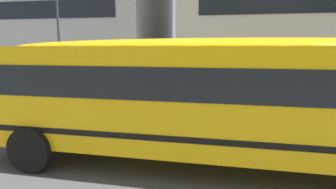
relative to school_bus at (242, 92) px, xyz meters
name	(u,v)px	position (x,y,z in m)	size (l,w,h in m)	color
sidewalk_far	(288,101)	(2.93, 8.89, -1.76)	(120.00, 3.00, 0.01)	gray
school_bus	(242,92)	(0.00, 0.00, 0.00)	(13.38, 3.38, 2.98)	yellow
street_lamp	(58,19)	(-9.44, 8.19, 2.55)	(0.44, 0.44, 6.80)	#38383D
apartment_block_far_left	(67,1)	(-13.79, 16.88, 4.88)	(16.32, 13.04, 13.30)	#B7B7B2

